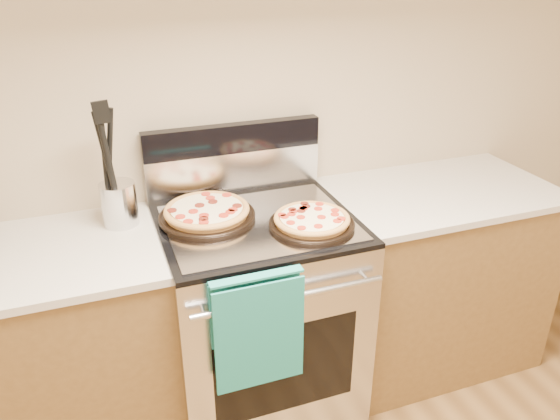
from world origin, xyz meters
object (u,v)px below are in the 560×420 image
object	(u,v)px
range_body	(259,318)
pepperoni_pizza_front	(312,221)
utensil_crock	(119,204)
pepperoni_pizza_back	(207,213)

from	to	relation	value
range_body	pepperoni_pizza_front	xyz separation A→B (m)	(0.18, -0.13, 0.50)
pepperoni_pizza_front	utensil_crock	bearing A→B (deg)	156.03
pepperoni_pizza_back	utensil_crock	xyz separation A→B (m)	(-0.32, 0.10, 0.04)
pepperoni_pizza_back	utensil_crock	distance (m)	0.34
range_body	utensil_crock	world-z (taller)	utensil_crock
range_body	utensil_crock	distance (m)	0.76
range_body	pepperoni_pizza_back	distance (m)	0.54
range_body	utensil_crock	size ratio (longest dim) A/B	5.30
pepperoni_pizza_back	utensil_crock	world-z (taller)	utensil_crock
range_body	pepperoni_pizza_back	size ratio (longest dim) A/B	2.42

